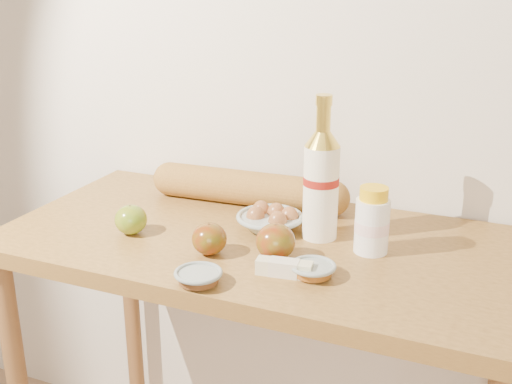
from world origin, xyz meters
TOP-DOWN VIEW (x-y plane):
  - back_wall at (0.00, 1.51)m, footprint 3.50×0.02m
  - table at (0.00, 1.18)m, footprint 1.20×0.60m
  - bourbon_bottle at (0.12, 1.23)m, footprint 0.10×0.10m
  - cream_bottle at (0.25, 1.20)m, footprint 0.10×0.10m
  - egg_bowl at (0.00, 1.24)m, footprint 0.18×0.18m
  - baguette at (-0.11, 1.36)m, footprint 0.54×0.12m
  - apple_yellowgreen at (-0.29, 1.08)m, footprint 0.08×0.08m
  - apple_redgreen_front at (-0.07, 1.05)m, footprint 0.10×0.10m
  - apple_redgreen_right at (0.07, 1.09)m, footprint 0.09×0.09m
  - sugar_bowl at (-0.03, 0.92)m, footprint 0.13×0.13m
  - syrup_bowl at (0.17, 1.04)m, footprint 0.12×0.12m
  - butter_stick at (0.12, 1.02)m, footprint 0.12×0.05m

SIDE VIEW (x-z plane):
  - table at x=0.00m, z-range 0.33..1.23m
  - syrup_bowl at x=0.17m, z-range 0.90..0.93m
  - sugar_bowl at x=-0.03m, z-range 0.90..0.93m
  - butter_stick at x=0.12m, z-range 0.90..0.93m
  - egg_bowl at x=0.00m, z-range 0.89..0.95m
  - apple_yellowgreen at x=-0.29m, z-range 0.90..0.97m
  - apple_redgreen_front at x=-0.07m, z-range 0.90..0.97m
  - apple_redgreen_right at x=0.07m, z-range 0.90..0.98m
  - baguette at x=-0.11m, z-range 0.90..0.99m
  - cream_bottle at x=0.25m, z-range 0.89..1.04m
  - bourbon_bottle at x=0.12m, z-range 0.87..1.20m
  - back_wall at x=0.00m, z-range 0.00..2.60m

